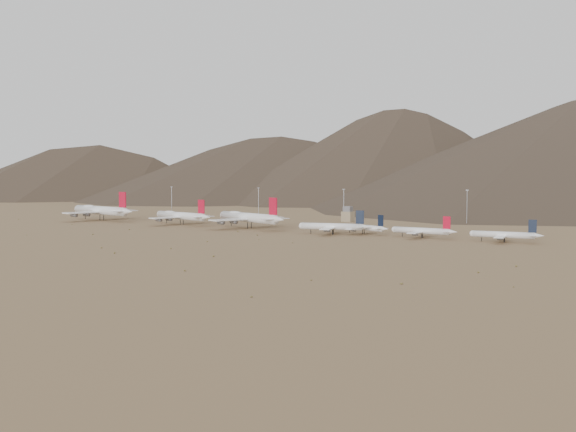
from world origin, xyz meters
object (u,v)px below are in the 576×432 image
Objects in this scene: narrowbody_a at (334,227)px; narrowbody_b at (364,228)px; widebody_east at (249,217)px; widebody_west at (101,210)px; widebody_centre at (181,216)px; control_tower at (348,215)px.

narrowbody_a reaches higher than narrowbody_b.
narrowbody_b is (85.27, 3.21, -3.47)m from widebody_east.
narrowbody_a is at bearing 6.71° from widebody_west.
widebody_centre is 1.41× the size of narrowbody_a.
narrowbody_b is (146.66, 2.87, -2.46)m from widebody_centre.
widebody_east is 1.91× the size of narrowbody_b.
control_tower is (-55.52, 87.97, 1.25)m from narrowbody_b.
control_tower is (29.75, 91.18, -2.22)m from widebody_east.
narrowbody_a is 19.14m from narrowbody_b.
control_tower is at bearing 138.95° from narrowbody_b.
narrowbody_b is at bearing -57.74° from control_tower.
widebody_centre is at bearing -135.10° from control_tower.
control_tower is at bearing 36.69° from widebody_west.
widebody_east is at bearing -161.15° from narrowbody_b.
widebody_east reaches higher than control_tower.
widebody_west is at bearing -159.89° from widebody_east.
widebody_centre is 1.70× the size of narrowbody_b.
narrowbody_b reaches higher than control_tower.
widebody_centre reaches higher than narrowbody_b.
narrowbody_a is (132.15, -9.58, -1.63)m from widebody_centre.
widebody_centre is 132.51m from narrowbody_a.
widebody_centre is 5.24× the size of control_tower.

